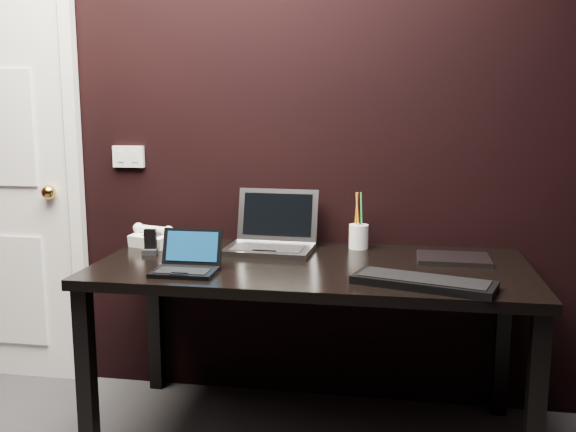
% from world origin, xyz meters
% --- Properties ---
extents(wall_back, '(4.00, 0.00, 4.00)m').
position_xyz_m(wall_back, '(0.00, 1.80, 1.30)').
color(wall_back, black).
rests_on(wall_back, ground).
extents(wall_switch, '(0.15, 0.02, 0.10)m').
position_xyz_m(wall_switch, '(-0.62, 1.79, 1.12)').
color(wall_switch, silver).
rests_on(wall_switch, wall_back).
extents(desk, '(1.70, 0.80, 0.74)m').
position_xyz_m(desk, '(0.30, 1.40, 0.66)').
color(desk, black).
rests_on(desk, ground).
extents(netbook, '(0.24, 0.21, 0.15)m').
position_xyz_m(netbook, '(-0.14, 1.18, 0.77)').
color(netbook, black).
rests_on(netbook, desk).
extents(silver_laptop, '(0.37, 0.34, 0.25)m').
position_xyz_m(silver_laptop, '(0.10, 1.60, 0.79)').
color(silver_laptop, '#98989E').
rests_on(silver_laptop, desk).
extents(ext_keyboard, '(0.51, 0.30, 0.03)m').
position_xyz_m(ext_keyboard, '(0.72, 1.14, 0.76)').
color(ext_keyboard, black).
rests_on(ext_keyboard, desk).
extents(closed_laptop, '(0.28, 0.20, 0.02)m').
position_xyz_m(closed_laptop, '(0.86, 1.53, 0.75)').
color(closed_laptop, gray).
rests_on(closed_laptop, desk).
extents(desk_phone, '(0.22, 0.21, 0.11)m').
position_xyz_m(desk_phone, '(-0.43, 1.60, 0.78)').
color(desk_phone, white).
rests_on(desk_phone, desk).
extents(mobile_phone, '(0.07, 0.06, 0.10)m').
position_xyz_m(mobile_phone, '(-0.39, 1.45, 0.78)').
color(mobile_phone, black).
rests_on(mobile_phone, desk).
extents(pen_cup, '(0.09, 0.09, 0.25)m').
position_xyz_m(pen_cup, '(0.47, 1.70, 0.80)').
color(pen_cup, white).
rests_on(pen_cup, desk).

